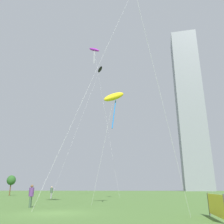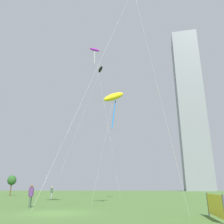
# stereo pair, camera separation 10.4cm
# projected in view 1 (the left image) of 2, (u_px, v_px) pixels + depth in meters

# --- Properties ---
(ground) EXTENTS (280.00, 280.00, 0.00)m
(ground) POSITION_uv_depth(u_px,v_px,m) (54.00, 213.00, 14.95)
(ground) COLOR #476B30
(person_standing_0) EXTENTS (0.40, 0.40, 1.80)m
(person_standing_0) POSITION_uv_depth(u_px,v_px,m) (31.00, 194.00, 19.44)
(person_standing_0) COLOR #3F593F
(person_standing_0) RESTS_ON ground
(person_standing_2) EXTENTS (0.40, 0.40, 1.79)m
(person_standing_2) POSITION_uv_depth(u_px,v_px,m) (51.00, 191.00, 36.42)
(person_standing_2) COLOR gray
(person_standing_2) RESTS_ON ground
(kite_flying_2) EXTENTS (3.46, 2.14, 11.65)m
(kite_flying_2) POSITION_uv_depth(u_px,v_px,m) (114.00, 97.00, 24.71)
(kite_flying_2) COLOR silver
(kite_flying_2) RESTS_ON ground
(kite_flying_3) EXTENTS (7.97, 9.19, 34.81)m
(kite_flying_3) POSITION_uv_depth(u_px,v_px,m) (94.00, 50.00, 57.03)
(kite_flying_3) COLOR silver
(kite_flying_3) RESTS_ON ground
(kite_flying_5) EXTENTS (7.81, 11.51, 30.25)m
(kite_flying_5) POSITION_uv_depth(u_px,v_px,m) (100.00, 70.00, 58.17)
(kite_flying_5) COLOR silver
(kite_flying_5) RESTS_ON ground
(park_tree_1) EXTENTS (1.88, 1.88, 4.24)m
(park_tree_1) POSITION_uv_depth(u_px,v_px,m) (11.00, 180.00, 51.36)
(park_tree_1) COLOR brown
(park_tree_1) RESTS_ON ground
(distant_highrise_0) EXTENTS (17.59, 20.22, 99.42)m
(distant_highrise_0) POSITION_uv_depth(u_px,v_px,m) (190.00, 107.00, 145.83)
(distant_highrise_0) COLOR gray
(distant_highrise_0) RESTS_ON ground
(event_banner) EXTENTS (0.38, 3.56, 1.27)m
(event_banner) POSITION_uv_depth(u_px,v_px,m) (216.00, 205.00, 12.12)
(event_banner) COLOR #4C4C4C
(event_banner) RESTS_ON ground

